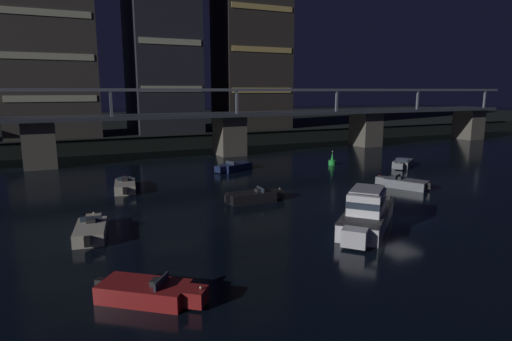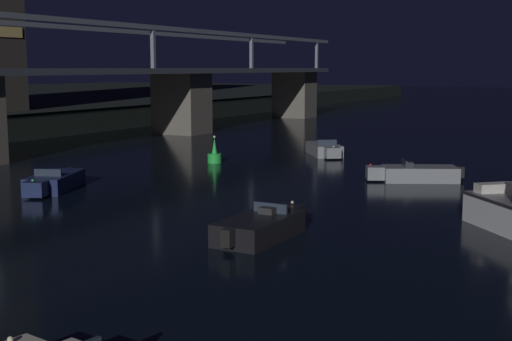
% 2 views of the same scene
% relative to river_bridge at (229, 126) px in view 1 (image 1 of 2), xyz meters
% --- Properties ---
extents(ground_plane, '(400.00, 400.00, 0.00)m').
position_rel_river_bridge_xyz_m(ground_plane, '(0.00, -34.32, -4.18)').
color(ground_plane, black).
extents(far_riverbank, '(240.00, 80.00, 2.20)m').
position_rel_river_bridge_xyz_m(far_riverbank, '(0.00, 48.01, -3.08)').
color(far_riverbank, black).
rests_on(far_riverbank, ground).
extents(river_bridge, '(103.44, 6.40, 9.38)m').
position_rel_river_bridge_xyz_m(river_bridge, '(0.00, 0.00, 0.00)').
color(river_bridge, '#605B51').
rests_on(river_bridge, ground).
extents(tower_west_low, '(13.06, 9.16, 29.57)m').
position_rel_river_bridge_xyz_m(tower_west_low, '(-22.72, 15.10, 12.66)').
color(tower_west_low, '#423D38').
rests_on(tower_west_low, far_riverbank).
extents(tower_west_tall, '(10.59, 13.96, 36.48)m').
position_rel_river_bridge_xyz_m(tower_west_tall, '(-5.38, 17.68, 16.11)').
color(tower_west_tall, '#282833').
rests_on(tower_west_tall, far_riverbank).
extents(tower_central, '(12.44, 9.73, 35.29)m').
position_rel_river_bridge_xyz_m(tower_central, '(10.92, 16.69, 15.51)').
color(tower_central, '#38332D').
rests_on(tower_central, far_riverbank).
extents(cabin_cruiser_near_left, '(8.19, 7.62, 2.79)m').
position_rel_river_bridge_xyz_m(cabin_cruiser_near_left, '(-3.75, -34.94, -3.13)').
color(cabin_cruiser_near_left, silver).
rests_on(cabin_cruiser_near_left, ground).
extents(speedboat_near_center, '(4.66, 4.04, 1.16)m').
position_rel_river_bridge_xyz_m(speedboat_near_center, '(-19.12, -39.10, -3.76)').
color(speedboat_near_center, maroon).
rests_on(speedboat_near_center, ground).
extents(speedboat_near_right, '(2.34, 5.23, 1.16)m').
position_rel_river_bridge_xyz_m(speedboat_near_right, '(-16.97, -16.79, -3.76)').
color(speedboat_near_right, beige).
rests_on(speedboat_near_right, ground).
extents(speedboat_mid_left, '(2.37, 5.23, 1.16)m').
position_rel_river_bridge_xyz_m(speedboat_mid_left, '(-20.80, -29.03, -3.76)').
color(speedboat_mid_left, beige).
rests_on(speedboat_mid_left, ground).
extents(speedboat_mid_center, '(3.42, 4.94, 1.16)m').
position_rel_river_bridge_xyz_m(speedboat_mid_center, '(7.35, -26.75, -3.76)').
color(speedboat_mid_center, gray).
rests_on(speedboat_mid_center, ground).
extents(speedboat_mid_right, '(5.05, 3.17, 1.16)m').
position_rel_river_bridge_xyz_m(speedboat_mid_right, '(-4.01, -11.64, -3.76)').
color(speedboat_mid_right, '#19234C').
rests_on(speedboat_mid_right, ground).
extents(speedboat_far_left, '(4.70, 3.98, 1.16)m').
position_rel_river_bridge_xyz_m(speedboat_far_left, '(15.43, -18.06, -3.76)').
color(speedboat_far_left, gray).
rests_on(speedboat_far_left, ground).
extents(speedboat_far_right, '(5.20, 1.85, 1.16)m').
position_rel_river_bridge_xyz_m(speedboat_far_right, '(-7.77, -25.41, -3.76)').
color(speedboat_far_right, black).
rests_on(speedboat_far_right, ground).
extents(channel_buoy, '(0.90, 0.90, 1.76)m').
position_rel_river_bridge_xyz_m(channel_buoy, '(8.45, -13.37, -3.70)').
color(channel_buoy, green).
rests_on(channel_buoy, ground).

